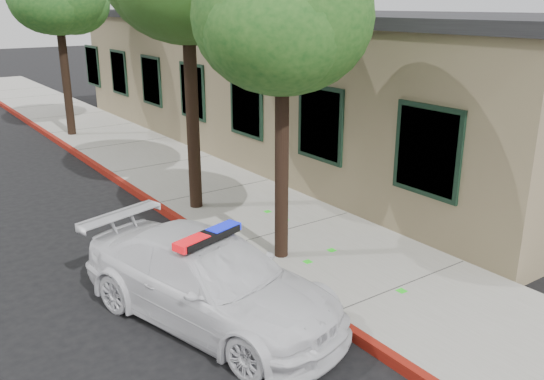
{
  "coord_description": "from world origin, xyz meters",
  "views": [
    {
      "loc": [
        -4.89,
        -5.51,
        4.48
      ],
      "look_at": [
        1.17,
        3.02,
        1.05
      ],
      "focal_mm": 37.64,
      "sensor_mm": 36.0,
      "label": 1
    }
  ],
  "objects": [
    {
      "name": "clapboard_building",
      "position": [
        6.69,
        9.0,
        2.13
      ],
      "size": [
        7.3,
        20.89,
        4.24
      ],
      "color": "#867258",
      "rests_on": "ground"
    },
    {
      "name": "ground",
      "position": [
        0.0,
        0.0,
        0.0
      ],
      "size": [
        120.0,
        120.0,
        0.0
      ],
      "primitive_type": "plane",
      "color": "black",
      "rests_on": "ground"
    },
    {
      "name": "red_curb",
      "position": [
        0.06,
        3.0,
        0.08
      ],
      "size": [
        0.14,
        60.0,
        0.16
      ],
      "primitive_type": "cube",
      "color": "maroon",
      "rests_on": "ground"
    },
    {
      "name": "police_car",
      "position": [
        -1.3,
        1.12,
        0.64
      ],
      "size": [
        2.92,
        4.7,
        1.39
      ],
      "rotation": [
        0.0,
        0.0,
        0.28
      ],
      "color": "white",
      "rests_on": "ground"
    },
    {
      "name": "street_tree_near",
      "position": [
        0.71,
        2.06,
        4.16
      ],
      "size": [
        3.03,
        2.94,
        5.38
      ],
      "rotation": [
        0.0,
        0.0,
        0.08
      ],
      "color": "black",
      "rests_on": "sidewalk"
    },
    {
      "name": "sidewalk",
      "position": [
        1.6,
        3.0,
        0.07
      ],
      "size": [
        3.2,
        60.0,
        0.15
      ],
      "primitive_type": "cube",
      "color": "gray",
      "rests_on": "ground"
    }
  ]
}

